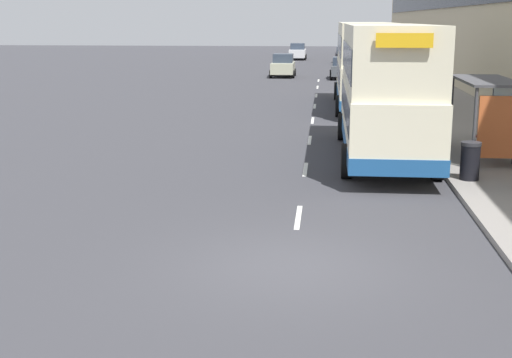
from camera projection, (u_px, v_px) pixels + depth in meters
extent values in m
plane|color=#38383D|center=(291.00, 266.00, 13.16)|extent=(220.00, 220.00, 0.00)
cube|color=gray|center=(411.00, 83.00, 49.91)|extent=(5.00, 93.00, 0.14)
cube|color=silver|center=(298.00, 217.00, 16.40)|extent=(0.12, 2.00, 0.01)
cube|color=silver|center=(305.00, 169.00, 21.62)|extent=(0.12, 2.00, 0.01)
cube|color=silver|center=(310.00, 140.00, 26.84)|extent=(0.12, 2.00, 0.01)
cube|color=silver|center=(313.00, 120.00, 32.05)|extent=(0.12, 2.00, 0.01)
cube|color=silver|center=(315.00, 106.00, 37.27)|extent=(0.12, 2.00, 0.01)
cube|color=silver|center=(316.00, 96.00, 42.49)|extent=(0.12, 2.00, 0.01)
cube|color=silver|center=(317.00, 87.00, 47.71)|extent=(0.12, 2.00, 0.01)
cube|color=silver|center=(318.00, 81.00, 52.93)|extent=(0.12, 2.00, 0.01)
cube|color=#4C4C51|center=(487.00, 81.00, 22.34)|extent=(1.60, 4.20, 0.08)
cylinder|color=#4C4C51|center=(474.00, 129.00, 20.74)|extent=(0.10, 0.10, 2.40)
cylinder|color=#4C4C51|center=(451.00, 112.00, 24.62)|extent=(0.10, 0.10, 2.40)
cylinder|color=#4C4C51|center=(493.00, 112.00, 24.49)|extent=(0.10, 0.10, 2.40)
cube|color=#99A8B2|center=(506.00, 116.00, 22.52)|extent=(0.04, 3.68, 1.92)
cube|color=#D86633|center=(499.00, 127.00, 20.72)|extent=(1.19, 0.10, 1.82)
cube|color=maroon|center=(490.00, 143.00, 22.75)|extent=(0.36, 2.80, 0.08)
cube|color=beige|center=(384.00, 115.00, 23.13)|extent=(2.55, 10.34, 1.85)
cube|color=beige|center=(387.00, 56.00, 22.72)|extent=(2.50, 10.03, 1.95)
cube|color=#1E518C|center=(383.00, 136.00, 23.29)|extent=(2.58, 10.39, 0.45)
cube|color=#2D3847|center=(385.00, 103.00, 23.05)|extent=(2.58, 9.72, 0.81)
cube|color=#2D3847|center=(386.00, 59.00, 22.74)|extent=(2.55, 9.72, 0.94)
cube|color=yellow|center=(404.00, 40.00, 17.58)|extent=(1.40, 0.08, 0.36)
cylinder|color=black|center=(342.00, 127.00, 26.87)|extent=(0.30, 1.00, 1.00)
cylinder|color=black|center=(410.00, 128.00, 26.63)|extent=(0.30, 1.00, 1.00)
cylinder|color=black|center=(347.00, 161.00, 20.34)|extent=(0.30, 1.00, 1.00)
cylinder|color=black|center=(437.00, 163.00, 20.10)|extent=(0.30, 1.00, 1.00)
cube|color=beige|center=(363.00, 80.00, 36.26)|extent=(2.55, 10.93, 1.85)
cube|color=beige|center=(365.00, 42.00, 35.84)|extent=(2.50, 10.60, 1.95)
cube|color=#1E518C|center=(363.00, 94.00, 36.41)|extent=(2.58, 10.98, 0.45)
cube|color=#2D3847|center=(364.00, 73.00, 36.17)|extent=(2.58, 10.27, 0.81)
cube|color=#2D3847|center=(365.00, 44.00, 35.86)|extent=(2.55, 10.27, 0.94)
cube|color=yellow|center=(372.00, 31.00, 30.42)|extent=(1.40, 0.08, 0.36)
cylinder|color=black|center=(337.00, 91.00, 40.19)|extent=(0.30, 1.00, 1.00)
cylinder|color=black|center=(382.00, 91.00, 39.94)|extent=(0.30, 1.00, 1.00)
cylinder|color=black|center=(339.00, 106.00, 33.29)|extent=(0.30, 1.00, 1.00)
cylinder|color=black|center=(394.00, 107.00, 33.05)|extent=(0.30, 1.00, 1.00)
cube|color=silver|center=(298.00, 53.00, 80.26)|extent=(1.78, 4.24, 0.84)
cube|color=#2D3847|center=(298.00, 46.00, 80.30)|extent=(1.57, 2.04, 0.69)
cylinder|color=black|center=(305.00, 58.00, 78.99)|extent=(0.20, 0.60, 0.60)
cylinder|color=black|center=(289.00, 57.00, 79.16)|extent=(0.20, 0.60, 0.60)
cylinder|color=black|center=(306.00, 56.00, 81.54)|extent=(0.20, 0.60, 0.60)
cylinder|color=black|center=(290.00, 56.00, 81.71)|extent=(0.20, 0.60, 0.60)
cube|color=#4C5156|center=(343.00, 70.00, 54.32)|extent=(1.77, 3.88, 0.75)
cube|color=#2D3847|center=(343.00, 61.00, 53.98)|extent=(1.56, 1.86, 0.61)
cylinder|color=black|center=(331.00, 74.00, 55.65)|extent=(0.20, 0.60, 0.60)
cylinder|color=black|center=(354.00, 74.00, 55.48)|extent=(0.20, 0.60, 0.60)
cylinder|color=black|center=(331.00, 76.00, 53.32)|extent=(0.20, 0.60, 0.60)
cylinder|color=black|center=(355.00, 76.00, 53.15)|extent=(0.20, 0.60, 0.60)
cube|color=black|center=(344.00, 57.00, 73.71)|extent=(1.77, 3.90, 0.75)
cube|color=#2D3847|center=(344.00, 50.00, 73.37)|extent=(1.55, 1.87, 0.62)
cylinder|color=black|center=(335.00, 60.00, 75.05)|extent=(0.20, 0.60, 0.60)
cylinder|color=black|center=(352.00, 60.00, 74.88)|extent=(0.20, 0.60, 0.60)
cylinder|color=black|center=(335.00, 61.00, 72.70)|extent=(0.20, 0.60, 0.60)
cylinder|color=black|center=(353.00, 61.00, 72.53)|extent=(0.20, 0.60, 0.60)
cube|color=#B7B799|center=(283.00, 68.00, 56.12)|extent=(1.74, 3.84, 0.83)
cube|color=#2D3847|center=(283.00, 58.00, 56.15)|extent=(1.53, 1.84, 0.68)
cylinder|color=black|center=(293.00, 74.00, 54.98)|extent=(0.20, 0.60, 0.60)
cylinder|color=black|center=(271.00, 74.00, 55.14)|extent=(0.20, 0.60, 0.60)
cylinder|color=black|center=(295.00, 72.00, 57.29)|extent=(0.20, 0.60, 0.60)
cylinder|color=black|center=(273.00, 72.00, 57.45)|extent=(0.20, 0.60, 0.60)
cylinder|color=black|center=(470.00, 163.00, 19.53)|extent=(0.52, 0.52, 0.95)
cylinder|color=#2D2D33|center=(471.00, 144.00, 19.41)|extent=(0.55, 0.55, 0.10)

